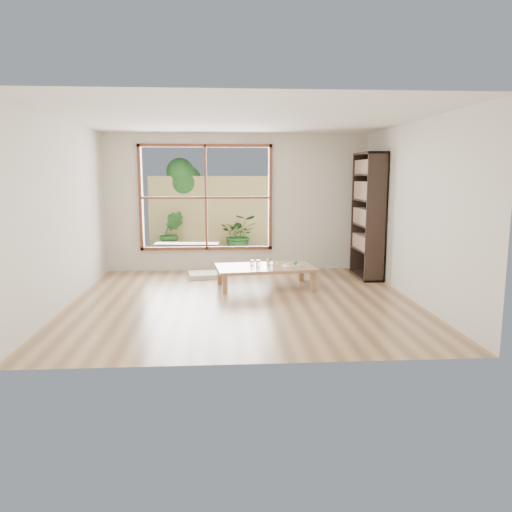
{
  "coord_description": "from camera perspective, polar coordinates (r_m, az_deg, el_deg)",
  "views": [
    {
      "loc": [
        -0.28,
        -7.15,
        1.84
      ],
      "look_at": [
        0.24,
        0.69,
        0.55
      ],
      "focal_mm": 35.0,
      "sensor_mm": 36.0,
      "label": 1
    }
  ],
  "objects": [
    {
      "name": "glass_tall",
      "position": [
        8.09,
        0.24,
        -0.88
      ],
      "size": [
        0.07,
        0.07,
        0.12
      ],
      "primitive_type": "cylinder",
      "color": "silver",
      "rests_on": "low_table"
    },
    {
      "name": "bookshelf",
      "position": [
        9.12,
        12.7,
        4.5
      ],
      "size": [
        0.35,
        1.0,
        2.22
      ],
      "primitive_type": "cube",
      "color": "black",
      "rests_on": "ground"
    },
    {
      "name": "floor_cushion",
      "position": [
        9.1,
        -6.03,
        -2.15
      ],
      "size": [
        0.59,
        0.59,
        0.08
      ],
      "primitive_type": "cube",
      "rotation": [
        0.0,
        0.0,
        0.16
      ],
      "color": "beige",
      "rests_on": "ground"
    },
    {
      "name": "bamboo_fence",
      "position": [
        11.75,
        -5.37,
        4.69
      ],
      "size": [
        2.8,
        0.06,
        1.8
      ],
      "primitive_type": "cube",
      "color": "#D6BA6E",
      "rests_on": "ground"
    },
    {
      "name": "glass_short",
      "position": [
        8.31,
        1.71,
        -0.69
      ],
      "size": [
        0.08,
        0.08,
        0.1
      ],
      "primitive_type": "cylinder",
      "color": "silver",
      "rests_on": "low_table"
    },
    {
      "name": "garden_tree",
      "position": [
        12.05,
        -8.64,
        8.2
      ],
      "size": [
        1.04,
        0.85,
        2.22
      ],
      "color": "#4C3D2D",
      "rests_on": "ground"
    },
    {
      "name": "garden_bench",
      "position": [
        10.36,
        -7.93,
        1.13
      ],
      "size": [
        1.34,
        0.49,
        0.41
      ],
      "rotation": [
        0.0,
        0.0,
        -0.08
      ],
      "color": "black",
      "rests_on": "deck"
    },
    {
      "name": "shrub_left",
      "position": [
        11.5,
        -9.65,
        2.62
      ],
      "size": [
        0.58,
        0.48,
        1.0
      ],
      "primitive_type": "imported",
      "rotation": [
        0.0,
        0.0,
        0.08
      ],
      "color": "#306A27",
      "rests_on": "deck"
    },
    {
      "name": "shrub_right",
      "position": [
        11.39,
        -1.9,
        2.49
      ],
      "size": [
        0.85,
        0.74,
        0.92
      ],
      "primitive_type": "imported",
      "rotation": [
        0.0,
        0.0,
        -0.02
      ],
      "color": "#306A27",
      "rests_on": "deck"
    },
    {
      "name": "ground",
      "position": [
        7.38,
        -1.5,
        -5.11
      ],
      "size": [
        5.0,
        5.0,
        0.0
      ],
      "primitive_type": "plane",
      "color": "tan",
      "rests_on": "ground"
    },
    {
      "name": "glass_mid",
      "position": [
        8.31,
        1.48,
        -0.71
      ],
      "size": [
        0.06,
        0.06,
        0.09
      ],
      "primitive_type": "cylinder",
      "color": "silver",
      "rests_on": "low_table"
    },
    {
      "name": "glass_small",
      "position": [
        8.26,
        -0.42,
        -0.78
      ],
      "size": [
        0.07,
        0.07,
        0.09
      ],
      "primitive_type": "cylinder",
      "color": "silver",
      "rests_on": "low_table"
    },
    {
      "name": "food_tray",
      "position": [
        8.21,
        4.17,
        -1.04
      ],
      "size": [
        0.29,
        0.23,
        0.08
      ],
      "rotation": [
        0.0,
        0.0,
        0.18
      ],
      "color": "white",
      "rests_on": "low_table"
    },
    {
      "name": "low_table",
      "position": [
        8.2,
        1.06,
        -1.46
      ],
      "size": [
        1.68,
        1.06,
        0.35
      ],
      "rotation": [
        0.0,
        0.0,
        0.11
      ],
      "color": "#B17C55",
      "rests_on": "ground"
    },
    {
      "name": "deck",
      "position": [
        10.87,
        -5.43,
        -0.47
      ],
      "size": [
        2.8,
        2.0,
        0.05
      ],
      "primitive_type": "cube",
      "color": "#352D26",
      "rests_on": "ground"
    }
  ]
}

